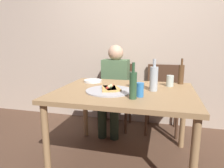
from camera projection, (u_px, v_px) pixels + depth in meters
ground_plane at (124, 161)px, 2.11m from camera, size 8.00×8.00×0.00m
back_wall at (140, 35)px, 2.92m from camera, size 6.00×0.10×2.60m
dining_table at (125, 98)px, 1.97m from camera, size 1.32×1.03×0.76m
pizza_tray at (109, 91)px, 1.91m from camera, size 0.45×0.45×0.01m
pizza_slice_last at (109, 88)px, 1.93m from camera, size 0.19×0.25×0.05m
pizza_slice_extra at (112, 88)px, 1.94m from camera, size 0.22×0.26×0.05m
wine_bottle at (154, 78)px, 1.91m from camera, size 0.08×0.08×0.30m
beer_bottle at (133, 85)px, 1.64m from camera, size 0.06×0.06×0.30m
water_bottle at (181, 74)px, 2.22m from camera, size 0.06×0.06×0.28m
tumbler_near at (133, 83)px, 2.08m from camera, size 0.07×0.07×0.09m
tumbler_far at (170, 81)px, 2.11m from camera, size 0.08×0.08×0.12m
soda_can at (140, 90)px, 1.72m from camera, size 0.07×0.07×0.12m
plate_stack at (93, 81)px, 2.34m from camera, size 0.20×0.20×0.03m
chair_left at (117, 91)px, 2.94m from camera, size 0.44×0.44×0.90m
chair_right at (163, 94)px, 2.78m from camera, size 0.44×0.44×0.90m
guest_in_sweater at (114, 84)px, 2.77m from camera, size 0.36×0.56×1.17m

